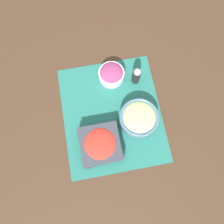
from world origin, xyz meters
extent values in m
plane|color=#422D1E|center=(0.00, 0.00, 0.00)|extent=(3.00, 3.00, 0.00)
cube|color=#236B60|center=(0.00, 0.00, 0.00)|extent=(0.49, 0.42, 0.00)
cylinder|color=slate|center=(0.05, 0.10, 0.03)|extent=(0.16, 0.16, 0.05)
torus|color=slate|center=(0.05, 0.10, 0.05)|extent=(0.16, 0.16, 0.01)
ellipsoid|color=#A8CC7F|center=(0.05, 0.10, 0.05)|extent=(0.13, 0.13, 0.03)
cylinder|color=silver|center=(-0.17, 0.03, 0.03)|extent=(0.11, 0.11, 0.05)
torus|color=silver|center=(-0.17, 0.03, 0.05)|extent=(0.11, 0.11, 0.01)
ellipsoid|color=#93386B|center=(-0.17, 0.03, 0.05)|extent=(0.10, 0.10, 0.03)
cube|color=#333842|center=(0.12, -0.07, 0.03)|extent=(0.17, 0.17, 0.05)
cube|color=#333842|center=(0.12, -0.07, 0.06)|extent=(0.16, 0.16, 0.00)
ellipsoid|color=red|center=(0.12, -0.07, 0.05)|extent=(0.13, 0.13, 0.03)
cylinder|color=black|center=(-0.13, 0.13, 0.04)|extent=(0.03, 0.03, 0.08)
sphere|color=#B2B2B7|center=(-0.13, 0.13, 0.09)|extent=(0.03, 0.03, 0.03)
camera|label=1|loc=(0.23, -0.04, 0.91)|focal=35.00mm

